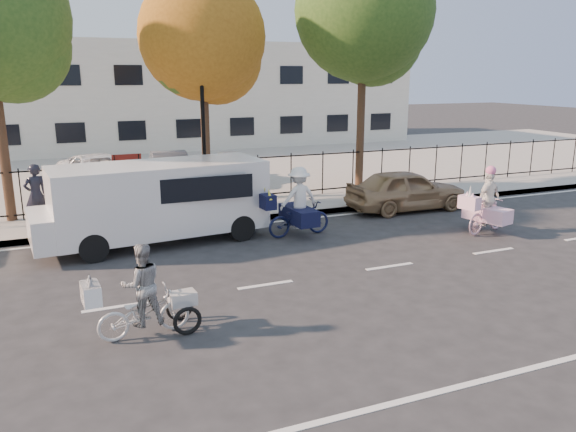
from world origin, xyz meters
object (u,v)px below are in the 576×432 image
bull_bike (298,209)px  gold_sedan (406,190)px  white_van (156,199)px  lamppost (203,112)px  unicorn_bike (487,208)px  pedestrian (36,195)px  lot_car_c (170,169)px  lot_car_d (231,167)px  lot_car_b (100,174)px  zebra_trike (143,301)px

bull_bike → gold_sedan: bull_bike is taller
white_van → lamppost: bearing=49.4°
unicorn_bike → bull_bike: bearing=54.9°
pedestrian → lot_car_c: pedestrian is taller
lot_car_d → bull_bike: bearing=-78.7°
pedestrian → lot_car_b: (1.99, 4.09, -0.20)m
zebra_trike → white_van: bearing=-16.7°
unicorn_bike → lot_car_c: 11.69m
gold_sedan → pedestrian: size_ratio=2.28×
zebra_trike → lot_car_c: (2.85, 12.32, 0.15)m
unicorn_bike → gold_sedan: unicorn_bike is taller
pedestrian → white_van: bearing=116.9°
pedestrian → lot_car_c: 6.41m
zebra_trike → gold_sedan: (9.11, 5.88, 0.05)m
lamppost → pedestrian: lamppost is taller
zebra_trike → lot_car_d: size_ratio=0.53×
gold_sedan → lot_car_d: size_ratio=1.11×
unicorn_bike → bull_bike: size_ratio=0.93×
unicorn_bike → bull_bike: 5.17m
lamppost → lot_car_d: 4.81m
lamppost → white_van: (-2.00, -2.84, -1.98)m
lot_car_c → lot_car_d: bearing=-6.4°
unicorn_bike → pedestrian: unicorn_bike is taller
zebra_trike → bull_bike: bearing=-51.0°
lot_car_b → unicorn_bike: bearing=-55.7°
lamppost → lot_car_b: (-2.90, 3.76, -2.31)m
lamppost → lot_car_b: lamppost is taller
white_van → lot_car_b: size_ratio=1.27×
bull_bike → pedestrian: bull_bike is taller
white_van → pedestrian: size_ratio=3.48×
gold_sedan → lot_car_c: 8.98m
white_van → lot_car_b: bearing=92.3°
zebra_trike → lot_car_d: 12.94m
lamppost → pedestrian: (-4.89, -0.33, -2.11)m
lamppost → zebra_trike: 9.12m
white_van → lot_car_b: (-0.90, 6.60, -0.34)m
zebra_trike → unicorn_bike: bearing=-78.4°
gold_sedan → lot_car_d: lot_car_d is taller
white_van → lot_car_c: bearing=70.8°
gold_sedan → lot_car_c: lot_car_c is taller
unicorn_bike → pedestrian: size_ratio=1.11×
unicorn_bike → lot_car_c: (-6.76, 9.53, 0.08)m
unicorn_bike → gold_sedan: bearing=-6.4°
zebra_trike → unicorn_bike: size_ratio=0.99×
pedestrian → lamppost: bearing=161.8°
unicorn_bike → lot_car_c: unicorn_bike is taller
unicorn_bike → white_van: bearing=57.6°
bull_bike → unicorn_bike: bearing=-113.4°
zebra_trike → lot_car_b: bearing=-5.8°
lot_car_b → white_van: bearing=-93.6°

